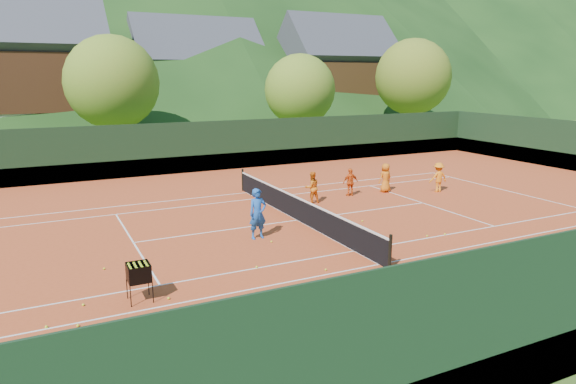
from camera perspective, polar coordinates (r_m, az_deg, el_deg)
name	(u,v)px	position (r m, az deg, el deg)	size (l,w,h in m)	color
ground	(297,221)	(20.56, 1.06, -3.20)	(400.00, 400.00, 0.00)	#33561A
clay_court	(297,220)	(20.56, 1.06, -3.17)	(40.00, 24.00, 0.02)	#B03F1C
coach	(258,214)	(18.10, -3.39, -2.43)	(0.66, 0.43, 1.81)	#1B55B2
student_a	(312,187)	(23.14, 2.67, 0.51)	(0.70, 0.55, 1.44)	orange
student_b	(350,182)	(24.70, 6.95, 1.10)	(0.78, 0.33, 1.34)	#DF5313
student_c	(385,178)	(25.77, 10.77, 1.57)	(0.70, 0.46, 1.44)	orange
student_d	(438,177)	(26.43, 16.36, 1.58)	(0.95, 0.54, 1.47)	orange
tennis_ball_0	(271,242)	(17.85, -1.85, -5.54)	(0.07, 0.07, 0.07)	#C9DF25
tennis_ball_1	(549,280)	(16.42, 27.03, -8.67)	(0.07, 0.07, 0.07)	#C9DF25
tennis_ball_2	(104,269)	(16.40, -19.75, -8.02)	(0.07, 0.07, 0.07)	#C9DF25
tennis_ball_3	(350,221)	(20.50, 6.88, -3.18)	(0.07, 0.07, 0.07)	#C9DF25
tennis_ball_4	(369,254)	(16.86, 9.02, -6.83)	(0.07, 0.07, 0.07)	#C9DF25
tennis_ball_5	(445,234)	(19.51, 17.04, -4.50)	(0.07, 0.07, 0.07)	#C9DF25
tennis_ball_6	(363,236)	(18.65, 8.33, -4.86)	(0.07, 0.07, 0.07)	#C9DF25
tennis_ball_7	(288,354)	(11.11, 0.04, -17.60)	(0.07, 0.07, 0.07)	#C9DF25
tennis_ball_8	(436,276)	(15.49, 16.09, -9.00)	(0.07, 0.07, 0.07)	#C9DF25
tennis_ball_9	(324,288)	(14.14, 3.97, -10.65)	(0.07, 0.07, 0.07)	#C9DF25
tennis_ball_10	(171,335)	(12.10, -12.92, -15.25)	(0.07, 0.07, 0.07)	#C9DF25
tennis_ball_11	(169,298)	(13.89, -13.14, -11.43)	(0.07, 0.07, 0.07)	#C9DF25
tennis_ball_12	(367,232)	(19.08, 8.79, -4.47)	(0.07, 0.07, 0.07)	#C9DF25
tennis_ball_13	(338,290)	(14.10, 5.60, -10.76)	(0.07, 0.07, 0.07)	#C9DF25
tennis_ball_14	(46,327)	(13.36, -25.28, -13.39)	(0.07, 0.07, 0.07)	#C9DF25
tennis_ball_15	(427,236)	(19.13, 15.19, -4.73)	(0.07, 0.07, 0.07)	#C9DF25
tennis_ball_17	(358,240)	(18.18, 7.78, -5.31)	(0.07, 0.07, 0.07)	#C9DF25
tennis_ball_18	(313,326)	(12.21, 2.85, -14.64)	(0.07, 0.07, 0.07)	#C9DF25
tennis_ball_19	(362,221)	(20.53, 8.25, -3.20)	(0.07, 0.07, 0.07)	#C9DF25
tennis_ball_20	(83,305)	(14.16, -21.80, -11.56)	(0.07, 0.07, 0.07)	#C9DF25
tennis_ball_21	(326,270)	(15.42, 4.22, -8.60)	(0.07, 0.07, 0.07)	#C9DF25
tennis_ball_22	(257,267)	(15.61, -3.51, -8.32)	(0.07, 0.07, 0.07)	#C9DF25
tennis_ball_23	(78,326)	(13.14, -22.32, -13.57)	(0.07, 0.07, 0.07)	#C9DF25
court_lines	(297,220)	(20.55, 1.06, -3.14)	(23.83, 11.03, 0.00)	silver
tennis_net	(298,208)	(20.42, 1.06, -1.80)	(0.10, 12.07, 1.10)	black
perimeter_fence	(298,190)	(20.25, 1.07, 0.25)	(40.40, 24.24, 3.00)	black
ball_hopper	(139,273)	(13.74, -16.26, -8.67)	(0.57, 0.57, 1.00)	black
chalet_left	(16,76)	(47.56, -27.94, 11.36)	(13.80, 9.93, 12.92)	beige
chalet_mid	(196,82)	(53.71, -10.15, 11.93)	(12.65, 8.82, 11.45)	beige
chalet_right	(336,79)	(55.74, 5.34, 12.37)	(11.50, 8.82, 11.91)	beige
tree_b	(112,82)	(37.90, -18.93, 11.45)	(6.40, 6.40, 8.40)	#3D2618
tree_c	(300,90)	(41.24, 1.35, 11.28)	(5.60, 5.60, 7.35)	#432B1A
tree_d	(413,77)	(48.74, 13.70, 12.32)	(6.80, 6.80, 8.93)	#422B1A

